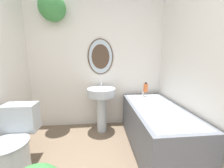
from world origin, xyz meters
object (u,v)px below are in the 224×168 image
(toilet, at_px, (14,146))
(shampoo_bottle, at_px, (146,88))
(bathtub, at_px, (156,126))
(pedestal_sink, at_px, (101,100))

(toilet, bearing_deg, shampoo_bottle, 25.49)
(bathtub, xyz_separation_m, shampoo_bottle, (0.02, 0.54, 0.43))
(bathtub, bearing_deg, pedestal_sink, 147.07)
(shampoo_bottle, bearing_deg, bathtub, -92.24)
(toilet, bearing_deg, pedestal_sink, 38.47)
(toilet, height_order, bathtub, toilet)
(bathtub, bearing_deg, shampoo_bottle, 87.76)
(pedestal_sink, bearing_deg, shampoo_bottle, 4.39)
(toilet, xyz_separation_m, bathtub, (1.71, 0.28, -0.01))
(toilet, height_order, pedestal_sink, pedestal_sink)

